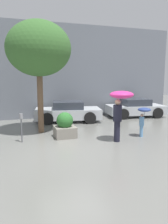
{
  "coord_description": "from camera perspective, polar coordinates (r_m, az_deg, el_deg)",
  "views": [
    {
      "loc": [
        -2.1,
        -7.67,
        2.6
      ],
      "look_at": [
        0.98,
        1.6,
        1.05
      ],
      "focal_mm": 35.0,
      "sensor_mm": 36.0,
      "label": 1
    }
  ],
  "objects": [
    {
      "name": "ground_plane",
      "position": [
        8.37,
        -2.93,
        -9.1
      ],
      "size": [
        40.0,
        40.0,
        0.0
      ],
      "primitive_type": "plane",
      "color": "slate"
    },
    {
      "name": "planter_box",
      "position": [
        9.6,
        -5.02,
        -3.67
      ],
      "size": [
        0.91,
        0.86,
        1.11
      ],
      "color": "gray",
      "rests_on": "ground"
    },
    {
      "name": "parked_car_near",
      "position": [
        13.08,
        -4.2,
        0.06
      ],
      "size": [
        4.13,
        2.6,
        1.2
      ],
      "rotation": [
        0.0,
        0.0,
        1.37
      ],
      "color": "#B7BCC1",
      "rests_on": "ground"
    },
    {
      "name": "person_child",
      "position": [
        9.87,
        15.25,
        -0.69
      ],
      "size": [
        0.57,
        0.57,
        1.3
      ],
      "rotation": [
        0.0,
        0.0,
        -0.3
      ],
      "color": "#669ED1",
      "rests_on": "ground"
    },
    {
      "name": "parked_car_far",
      "position": [
        15.06,
        13.23,
        1.02
      ],
      "size": [
        3.95,
        2.44,
        1.2
      ],
      "rotation": [
        0.0,
        0.0,
        1.43
      ],
      "color": "#B7BCC1",
      "rests_on": "ground"
    },
    {
      "name": "building_facade",
      "position": [
        14.33,
        -10.09,
        10.48
      ],
      "size": [
        18.0,
        0.3,
        6.0
      ],
      "color": "slate",
      "rests_on": "ground"
    },
    {
      "name": "parking_meter",
      "position": [
        9.07,
        -16.08,
        -2.47
      ],
      "size": [
        0.14,
        0.14,
        1.17
      ],
      "color": "#595B60",
      "rests_on": "ground"
    },
    {
      "name": "street_tree",
      "position": [
        10.51,
        -11.74,
        15.77
      ],
      "size": [
        2.95,
        2.95,
        5.15
      ],
      "color": "brown",
      "rests_on": "ground"
    },
    {
      "name": "person_adult",
      "position": [
        8.87,
        9.43,
        2.37
      ],
      "size": [
        0.96,
        0.96,
        2.07
      ],
      "rotation": [
        0.0,
        0.0,
        -0.09
      ],
      "color": "#1E1E2D",
      "rests_on": "ground"
    }
  ]
}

